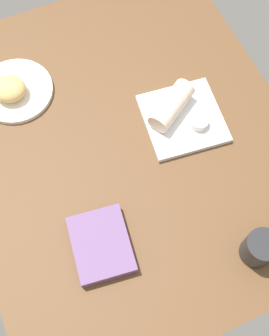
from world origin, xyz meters
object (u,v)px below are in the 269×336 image
at_px(square_plate, 183,119).
at_px(sauce_cup, 199,122).
at_px(book_stack, 101,245).
at_px(scone_pastry, 9,89).
at_px(round_plate, 15,91).
at_px(breakfast_wrap, 172,106).
at_px(coffee_mug, 261,247).

relative_size(square_plate, sauce_cup, 4.31).
bearing_deg(sauce_cup, book_stack, 118.84).
bearing_deg(book_stack, scone_pastry, 7.97).
bearing_deg(round_plate, scone_pastry, 128.95).
bearing_deg(round_plate, book_stack, -173.65).
bearing_deg(book_stack, breakfast_wrap, -49.51).
xyz_separation_m(square_plate, book_stack, (-0.24, 0.34, 0.01)).
bearing_deg(breakfast_wrap, round_plate, 24.32).
distance_m(breakfast_wrap, book_stack, 0.42).
bearing_deg(coffee_mug, scone_pastry, 31.69).
height_order(round_plate, sauce_cup, sauce_cup).
relative_size(scone_pastry, sauce_cup, 1.93).
xyz_separation_m(scone_pastry, square_plate, (-0.27, -0.41, -0.03)).
xyz_separation_m(scone_pastry, coffee_mug, (-0.67, -0.42, 0.01)).
distance_m(scone_pastry, breakfast_wrap, 0.46).
bearing_deg(coffee_mug, round_plate, 30.46).
relative_size(square_plate, coffee_mug, 1.71).
bearing_deg(round_plate, coffee_mug, -149.54).
distance_m(scone_pastry, coffee_mug, 0.79).
xyz_separation_m(breakfast_wrap, book_stack, (-0.27, 0.32, -0.03)).
xyz_separation_m(breakfast_wrap, coffee_mug, (-0.44, -0.03, -0.00)).
distance_m(square_plate, breakfast_wrap, 0.05).
bearing_deg(scone_pastry, square_plate, -122.72).
bearing_deg(book_stack, sauce_cup, -61.16).
height_order(book_stack, coffee_mug, coffee_mug).
bearing_deg(coffee_mug, square_plate, 0.27).
height_order(square_plate, sauce_cup, sauce_cup).
relative_size(scone_pastry, square_plate, 0.45).
xyz_separation_m(round_plate, coffee_mug, (-0.68, -0.40, 0.04)).
bearing_deg(round_plate, breakfast_wrap, -123.16).
bearing_deg(breakfast_wrap, square_plate, -174.95).
xyz_separation_m(square_plate, coffee_mug, (-0.41, -0.00, 0.04)).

